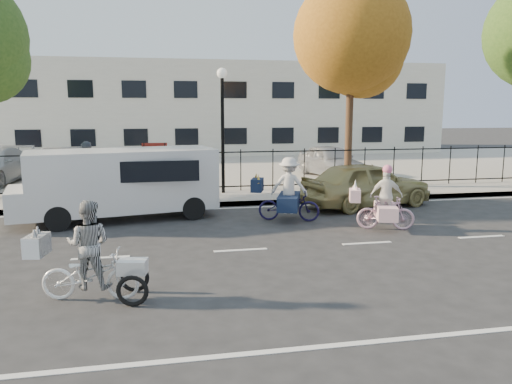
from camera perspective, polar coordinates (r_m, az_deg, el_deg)
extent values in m
plane|color=#333334|center=(11.18, -1.77, -6.68)|extent=(120.00, 120.00, 0.00)
cube|color=#A8A399|center=(16.03, -4.72, -1.42)|extent=(60.00, 0.10, 0.15)
cube|color=#A8A399|center=(17.06, -5.11, -0.76)|extent=(60.00, 2.20, 0.15)
cube|color=#A8A399|center=(25.83, -7.21, 2.74)|extent=(60.00, 15.60, 0.15)
cube|color=silver|center=(35.63, -8.45, 9.30)|extent=(34.00, 10.00, 6.00)
cylinder|color=black|center=(17.56, -3.83, 6.38)|extent=(0.12, 0.12, 4.00)
sphere|color=white|center=(17.57, -3.91, 13.40)|extent=(0.36, 0.36, 0.36)
cylinder|color=black|center=(17.52, -12.59, 2.55)|extent=(0.06, 0.06, 1.80)
cylinder|color=black|center=(17.51, -10.30, 2.62)|extent=(0.06, 0.06, 1.80)
cube|color=#59140F|center=(17.45, -11.51, 4.54)|extent=(0.85, 0.04, 0.60)
imported|color=white|center=(8.75, -18.40, -8.99)|extent=(1.67, 0.83, 0.84)
imported|color=white|center=(8.60, -18.58, -5.71)|extent=(0.80, 0.67, 1.47)
cube|color=white|center=(8.89, -23.75, -5.58)|extent=(0.37, 0.55, 0.33)
cone|color=white|center=(8.94, -23.70, -4.02)|extent=(0.13, 0.13, 0.17)
cone|color=white|center=(8.73, -24.01, -4.35)|extent=(0.13, 0.13, 0.17)
torus|color=black|center=(8.31, -13.95, -10.93)|extent=(0.53, 0.17, 0.52)
torus|color=black|center=(8.92, -13.75, -9.47)|extent=(0.53, 0.17, 0.52)
cube|color=white|center=(8.52, -13.93, -8.29)|extent=(0.52, 0.40, 0.23)
imported|color=#D8A5BC|center=(13.36, 14.59, -2.32)|extent=(1.53, 0.86, 0.89)
imported|color=white|center=(13.28, 14.67, -0.42)|extent=(0.88, 0.58, 1.40)
cube|color=#FDC0C5|center=(13.20, 11.24, -0.38)|extent=(0.41, 0.55, 0.32)
cone|color=white|center=(13.15, 11.28, 0.84)|extent=(0.11, 0.11, 0.28)
cube|color=#FDC0C5|center=(13.35, 14.60, -2.14)|extent=(0.83, 1.25, 0.35)
sphere|color=pink|center=(13.18, 14.80, 2.51)|extent=(0.25, 0.25, 0.25)
imported|color=#130F34|center=(13.97, 3.78, -1.50)|extent=(1.81, 1.14, 0.90)
imported|color=silver|center=(13.87, 3.80, 0.75)|extent=(1.15, 0.89, 1.57)
cube|color=#101C37|center=(13.98, 0.14, 0.81)|extent=(0.47, 0.62, 0.36)
cone|color=gold|center=(14.12, -0.01, 1.72)|extent=(0.12, 0.23, 0.32)
cone|color=gold|center=(13.77, 0.28, 1.52)|extent=(0.12, 0.23, 0.32)
cube|color=#101C37|center=(13.95, 3.78, -1.10)|extent=(0.95, 1.40, 0.40)
cube|color=white|center=(14.56, -14.93, 1.37)|extent=(5.34, 2.81, 1.69)
cube|color=white|center=(15.08, -25.42, -0.78)|extent=(0.81, 1.89, 0.75)
cylinder|color=black|center=(14.12, -22.25, -2.57)|extent=(0.69, 0.37, 0.66)
cylinder|color=black|center=(15.72, -21.12, -1.32)|extent=(0.69, 0.37, 0.66)
cylinder|color=black|center=(13.87, -7.62, -2.14)|extent=(0.69, 0.37, 0.66)
cylinder|color=black|center=(15.49, -8.00, -0.91)|extent=(0.69, 0.37, 0.66)
imported|color=tan|center=(16.27, 12.50, 0.89)|extent=(4.58, 2.75, 1.46)
imported|color=black|center=(17.38, -18.80, 2.38)|extent=(0.83, 0.74, 1.90)
imported|color=#505358|center=(20.62, -21.15, 2.68)|extent=(1.94, 4.54, 1.46)
imported|color=#A3A6AB|center=(22.08, 8.53, 3.56)|extent=(2.22, 4.28, 1.39)
cylinder|color=#442D1D|center=(19.48, 10.59, 7.69)|extent=(0.28, 0.28, 5.07)
sphere|color=#9F6219|center=(19.65, 10.89, 17.22)|extent=(4.34, 4.34, 4.34)
sphere|color=#9F6219|center=(19.94, 11.98, 14.98)|extent=(3.19, 3.19, 3.19)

